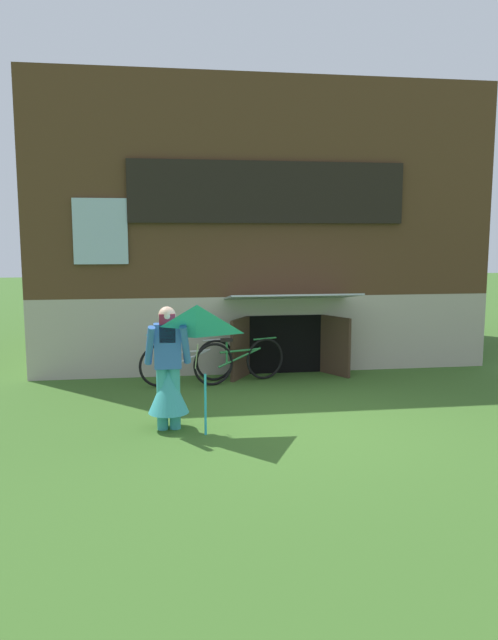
# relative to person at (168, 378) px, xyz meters

# --- Properties ---
(ground_plane) EXTENTS (60.00, 60.00, 0.00)m
(ground_plane) POSITION_rel_person_xyz_m (1.81, -0.04, -0.67)
(ground_plane) COLOR #386023
(log_house) EXTENTS (8.35, 6.29, 5.22)m
(log_house) POSITION_rel_person_xyz_m (1.81, 5.54, 1.94)
(log_house) COLOR #ADA393
(log_house) RESTS_ON ground_plane
(person) EXTENTS (0.61, 0.52, 1.59)m
(person) POSITION_rel_person_xyz_m (0.00, 0.00, 0.00)
(person) COLOR teal
(person) RESTS_ON ground_plane
(kite) EXTENTS (0.92, 1.01, 1.53)m
(kite) POSITION_rel_person_xyz_m (0.34, -0.57, 0.59)
(kite) COLOR #2DB2CC
(kite) RESTS_ON ground_plane
(bicycle_green) EXTENTS (1.61, 0.60, 0.77)m
(bicycle_green) POSITION_rel_person_xyz_m (1.22, 2.35, -0.29)
(bicycle_green) COLOR black
(bicycle_green) RESTS_ON ground_plane
(bicycle_silver) EXTENTS (1.63, 0.54, 0.77)m
(bicycle_silver) POSITION_rel_person_xyz_m (0.36, 2.37, -0.29)
(bicycle_silver) COLOR black
(bicycle_silver) RESTS_ON ground_plane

